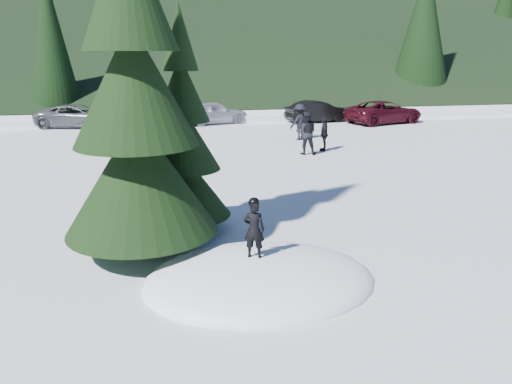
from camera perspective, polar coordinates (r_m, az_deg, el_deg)
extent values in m
plane|color=white|center=(9.75, 0.44, -10.20)|extent=(200.00, 200.00, 0.00)
ellipsoid|color=white|center=(9.75, 0.44, -10.20)|extent=(4.48, 3.52, 0.96)
cylinder|color=black|center=(10.99, -12.82, -3.60)|extent=(0.38, 0.38, 1.40)
cone|color=black|center=(10.69, -13.17, 1.93)|extent=(3.20, 3.20, 2.46)
cone|color=black|center=(10.42, -13.81, 11.92)|extent=(2.54, 2.54, 2.46)
cylinder|color=black|center=(12.39, -8.00, -2.13)|extent=(0.26, 0.26, 1.00)
cone|color=black|center=(12.21, -8.12, 0.82)|extent=(2.20, 2.20, 1.52)
cone|color=black|center=(11.97, -8.33, 6.15)|extent=(1.75, 1.75, 1.52)
cone|color=black|center=(11.83, -8.55, 11.65)|extent=(1.29, 1.29, 1.52)
cone|color=black|center=(11.81, -8.79, 17.22)|extent=(0.84, 0.84, 1.52)
imported|color=black|center=(9.42, -0.22, -4.31)|extent=(0.48, 0.40, 1.11)
imported|color=black|center=(21.62, 5.78, 6.73)|extent=(1.05, 0.91, 1.85)
imported|color=black|center=(22.55, 7.79, 6.60)|extent=(0.63, 0.96, 1.52)
imported|color=black|center=(25.31, 5.02, 7.98)|extent=(1.33, 1.09, 1.79)
imported|color=#565A5E|center=(31.38, -19.68, 8.19)|extent=(5.15, 3.26, 1.32)
imported|color=black|center=(30.98, -10.88, 8.73)|extent=(4.72, 2.27, 1.33)
imported|color=#9A9BA3|center=(31.08, -4.88, 9.05)|extent=(4.43, 2.77, 1.41)
imported|color=black|center=(32.03, 7.06, 9.13)|extent=(4.27, 2.13, 1.35)
imported|color=#3C0A14|center=(32.32, 14.44, 8.85)|extent=(5.42, 3.60, 1.38)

